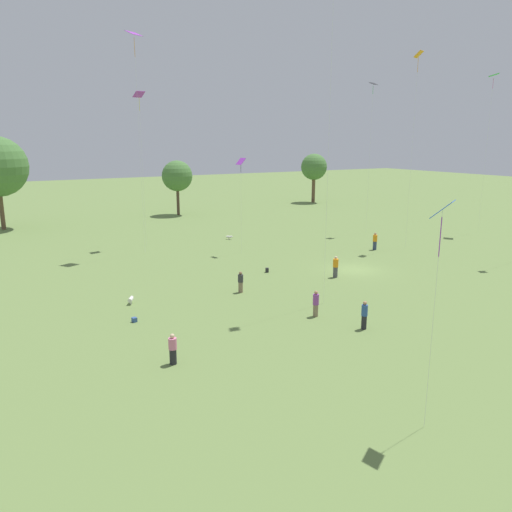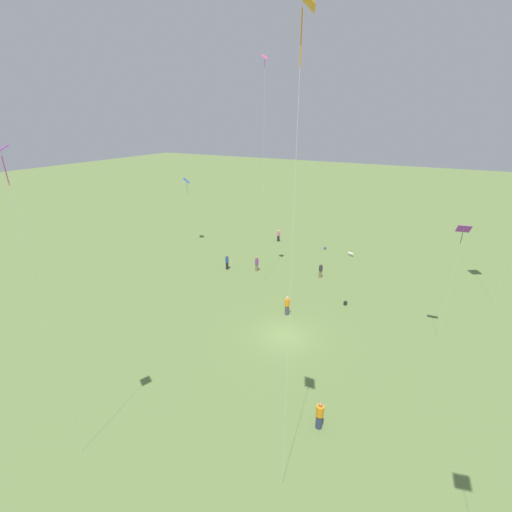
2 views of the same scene
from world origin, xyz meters
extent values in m
plane|color=olive|center=(0.00, 0.00, 0.00)|extent=(240.00, 240.00, 0.00)
cylinder|color=#847056|center=(-10.26, -8.04, 0.40)|extent=(0.35, 0.35, 0.81)
cylinder|color=purple|center=(-10.26, -8.04, 1.15)|extent=(0.41, 0.41, 0.70)
sphere|color=#A87A56|center=(-10.26, -8.04, 1.62)|extent=(0.24, 0.24, 0.24)
cylinder|color=#232328|center=(-20.88, -10.17, 0.41)|extent=(0.44, 0.44, 0.82)
cylinder|color=pink|center=(-20.88, -10.17, 1.12)|extent=(0.52, 0.52, 0.60)
sphere|color=beige|center=(-20.88, -10.17, 1.54)|extent=(0.24, 0.24, 0.24)
cylinder|color=#333D5B|center=(7.26, 5.30, 0.45)|extent=(0.52, 0.52, 0.90)
cylinder|color=orange|center=(7.26, 5.30, 1.24)|extent=(0.61, 0.61, 0.68)
sphere|color=#A87A56|center=(7.26, 5.30, 1.70)|extent=(0.24, 0.24, 0.24)
cylinder|color=#232328|center=(-9.04, -11.32, 0.43)|extent=(0.35, 0.35, 0.86)
cylinder|color=#2D5193|center=(-9.04, -11.32, 1.20)|extent=(0.41, 0.41, 0.68)
sphere|color=#A87A56|center=(-9.04, -11.32, 1.66)|extent=(0.24, 0.24, 0.24)
cylinder|color=#847056|center=(-12.04, -0.96, 0.41)|extent=(0.45, 0.45, 0.81)
cylinder|color=#333338|center=(-12.04, -0.96, 1.10)|extent=(0.53, 0.53, 0.58)
sphere|color=brown|center=(-12.04, -0.96, 1.51)|extent=(0.24, 0.24, 0.24)
cylinder|color=#4C4C51|center=(-3.12, -1.15, 0.45)|extent=(0.50, 0.50, 0.89)
cylinder|color=orange|center=(-3.12, -1.15, 1.23)|extent=(0.59, 0.59, 0.68)
sphere|color=beige|center=(-3.12, -1.15, 1.69)|extent=(0.24, 0.24, 0.24)
cube|color=blue|center=(-14.17, -20.68, 8.82)|extent=(1.20, 1.13, 0.65)
cylinder|color=purple|center=(-14.17, -20.68, 7.79)|extent=(0.04, 0.04, 1.49)
cylinder|color=silver|center=(-14.17, -20.68, 4.41)|extent=(0.01, 0.01, 8.82)
cube|color=#E54C99|center=(-8.19, -6.19, 21.35)|extent=(0.73, 0.64, 0.41)
cylinder|color=#E54C99|center=(-8.19, -6.19, 20.83)|extent=(0.04, 0.04, 0.64)
cylinder|color=silver|center=(-8.19, -6.19, 10.68)|extent=(0.01, 0.01, 21.35)
cylinder|color=orange|center=(11.21, 4.79, 18.56)|extent=(0.04, 0.04, 1.42)
cylinder|color=silver|center=(11.21, 4.79, 9.78)|extent=(0.01, 0.01, 19.55)
cube|color=purple|center=(-5.55, 11.04, 9.21)|extent=(0.76, 0.97, 0.65)
cylinder|color=black|center=(-5.55, 11.04, 8.53)|extent=(0.04, 0.04, 0.82)
cylinder|color=silver|center=(-5.55, 11.04, 4.60)|extent=(0.01, 0.01, 9.21)
cube|color=purple|center=(14.74, -5.29, 15.38)|extent=(0.84, 0.87, 0.37)
cylinder|color=#E54C99|center=(14.74, -5.29, 14.64)|extent=(0.04, 0.04, 1.07)
cylinder|color=silver|center=(14.74, -5.29, 7.69)|extent=(0.01, 0.01, 15.38)
cylinder|color=silver|center=(-20.06, 0.42, 0.33)|extent=(0.52, 0.64, 0.28)
sphere|color=silver|center=(-19.88, 0.74, 0.38)|extent=(0.26, 0.26, 0.26)
cylinder|color=silver|center=(-20.06, 0.42, 0.10)|extent=(0.13, 0.13, 0.19)
cube|color=#262628|center=(-7.27, 3.08, 0.20)|extent=(0.34, 0.32, 0.39)
cube|color=#33518C|center=(-20.85, -3.17, 0.15)|extent=(0.32, 0.35, 0.30)
camera|label=1|loc=(-28.98, -32.91, 11.27)|focal=35.00mm
camera|label=2|loc=(21.75, 8.98, 16.44)|focal=24.00mm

